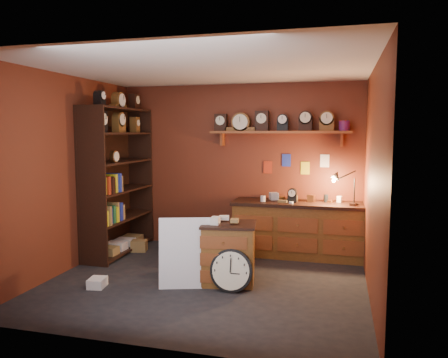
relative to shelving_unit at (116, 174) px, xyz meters
The scene contains 11 objects.
floor 2.40m from the shelving_unit, 28.68° to the right, with size 4.00×4.00×0.00m, color black.
room_shell 2.09m from the shelving_unit, 25.39° to the right, with size 4.02×3.62×2.71m.
shelving_unit is the anchor object (origin of this frame).
workbench 2.99m from the shelving_unit, ahead, with size 2.06×0.66×1.36m.
low_cabinet 2.44m from the shelving_unit, 24.60° to the right, with size 0.75×0.67×0.86m.
big_round_clock 2.71m from the shelving_unit, 29.66° to the right, with size 0.52×0.17×0.52m.
white_panel 2.38m from the shelving_unit, 37.52° to the right, with size 0.67×0.03×0.89m, color silver.
mini_fridge 2.17m from the shelving_unit, ahead, with size 0.55×0.56×0.48m.
floor_box_a 1.91m from the shelving_unit, 33.20° to the right, with size 0.25×0.21×0.15m, color olive.
floor_box_b 2.02m from the shelving_unit, 70.56° to the right, with size 0.19×0.23×0.12m, color white.
floor_box_c 1.21m from the shelving_unit, 19.18° to the left, with size 0.24×0.20×0.18m, color olive.
Camera 1 is at (1.62, -5.23, 1.92)m, focal length 35.00 mm.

